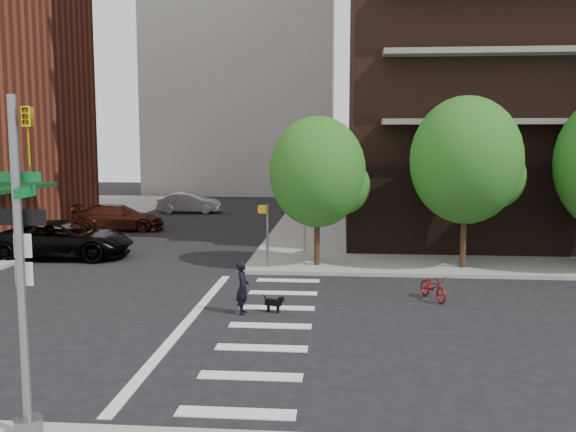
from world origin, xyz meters
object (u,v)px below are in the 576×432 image
object	(u,v)px
dog_walker	(243,288)
parked_car_maroon	(118,217)
parked_car_silver	(189,203)
traffic_signal	(24,295)
parked_car_black	(64,240)
scooter	(433,287)

from	to	relation	value
dog_walker	parked_car_maroon	bearing A→B (deg)	27.18
parked_car_silver	parked_car_maroon	bearing A→B (deg)	163.92
parked_car_silver	dog_walker	world-z (taller)	dog_walker
traffic_signal	parked_car_black	world-z (taller)	traffic_signal
scooter	dog_walker	bearing A→B (deg)	179.12
dog_walker	scooter	bearing A→B (deg)	-72.90
parked_car_silver	scooter	size ratio (longest dim) A/B	2.73
parked_car_black	parked_car_maroon	size ratio (longest dim) A/B	1.15
parked_car_maroon	dog_walker	xyz separation A→B (m)	(10.20, -17.42, 0.05)
traffic_signal	parked_car_silver	distance (m)	35.95
traffic_signal	parked_car_black	size ratio (longest dim) A/B	0.97
traffic_signal	scooter	size ratio (longest dim) A/B	3.59
traffic_signal	parked_car_maroon	size ratio (longest dim) A/B	1.12
parked_car_maroon	scooter	world-z (taller)	parked_car_maroon
traffic_signal	parked_car_silver	size ratio (longest dim) A/B	1.32
parked_car_black	dog_walker	bearing A→B (deg)	-134.96
parked_car_black	parked_car_silver	size ratio (longest dim) A/B	1.35
traffic_signal	dog_walker	xyz separation A→B (m)	(2.47, 8.73, -1.87)
scooter	dog_walker	xyz separation A→B (m)	(-6.13, -2.27, 0.39)
parked_car_maroon	parked_car_silver	distance (m)	9.51
parked_car_black	scooter	world-z (taller)	parked_car_black
traffic_signal	dog_walker	distance (m)	9.26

